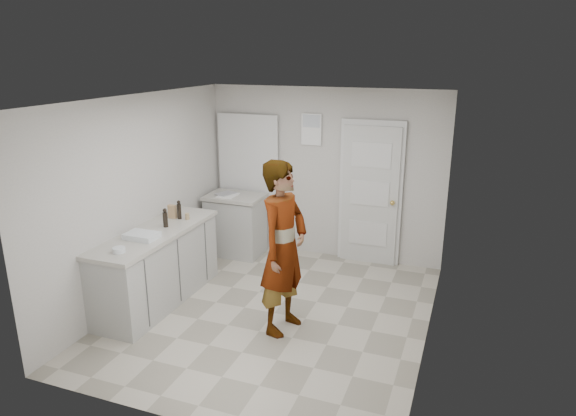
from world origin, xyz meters
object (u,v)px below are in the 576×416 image
at_px(baking_dish, 142,236).
at_px(cake_mix_box, 172,212).
at_px(spice_jar, 187,216).
at_px(oil_cruet_a, 165,218).
at_px(egg_bowl, 119,250).
at_px(person, 283,248).
at_px(oil_cruet_b, 179,210).

bearing_deg(baking_dish, cake_mix_box, 95.99).
xyz_separation_m(spice_jar, oil_cruet_a, (-0.09, -0.35, 0.07)).
xyz_separation_m(spice_jar, egg_bowl, (-0.10, -1.23, -0.01)).
distance_m(person, spice_jar, 1.64).
relative_size(person, spice_jar, 23.54).
height_order(spice_jar, oil_cruet_b, oil_cruet_b).
bearing_deg(person, spice_jar, 80.55).
distance_m(cake_mix_box, oil_cruet_a, 0.34).
bearing_deg(person, egg_bowl, 122.90).
bearing_deg(oil_cruet_b, cake_mix_box, -174.54).
relative_size(cake_mix_box, oil_cruet_b, 0.72).
bearing_deg(egg_bowl, oil_cruet_b, 90.36).
relative_size(person, baking_dish, 5.25).
bearing_deg(oil_cruet_a, oil_cruet_b, 92.16).
relative_size(baking_dish, egg_bowl, 2.68).
relative_size(person, egg_bowl, 14.09).
bearing_deg(egg_bowl, person, 21.61).
height_order(cake_mix_box, oil_cruet_a, oil_cruet_a).
xyz_separation_m(spice_jar, oil_cruet_b, (-0.11, -0.01, 0.08)).
distance_m(cake_mix_box, baking_dish, 0.77).
xyz_separation_m(person, baking_dish, (-1.66, -0.21, -0.00)).
xyz_separation_m(oil_cruet_a, baking_dish, (-0.03, -0.44, -0.08)).
xyz_separation_m(spice_jar, baking_dish, (-0.12, -0.79, -0.01)).
height_order(person, spice_jar, person).
relative_size(spice_jar, oil_cruet_b, 0.33).
xyz_separation_m(cake_mix_box, oil_cruet_b, (0.10, 0.01, 0.03)).
bearing_deg(egg_bowl, oil_cruet_a, 89.69).
xyz_separation_m(oil_cruet_a, egg_bowl, (-0.00, -0.88, -0.09)).
xyz_separation_m(oil_cruet_a, oil_cruet_b, (-0.01, 0.33, 0.00)).
bearing_deg(spice_jar, egg_bowl, -94.62).
xyz_separation_m(person, cake_mix_box, (-1.74, 0.56, 0.05)).
height_order(oil_cruet_b, baking_dish, oil_cruet_b).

